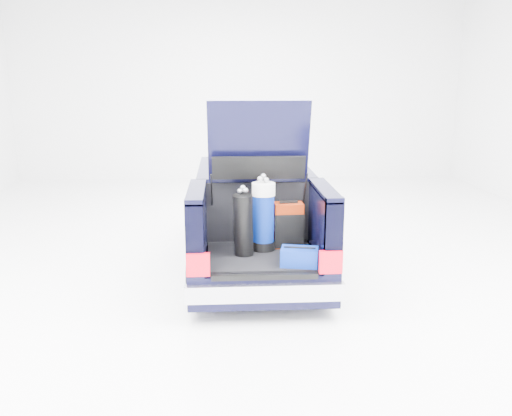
{
  "coord_description": "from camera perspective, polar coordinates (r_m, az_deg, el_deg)",
  "views": [
    {
      "loc": [
        -0.44,
        -7.84,
        2.73
      ],
      "look_at": [
        0.0,
        -0.5,
        0.95
      ],
      "focal_mm": 38.0,
      "sensor_mm": 36.0,
      "label": 1
    }
  ],
  "objects": [
    {
      "name": "ground",
      "position": [
        8.31,
        -0.21,
        -5.59
      ],
      "size": [
        14.0,
        14.0,
        0.0
      ],
      "primitive_type": "plane",
      "color": "white",
      "rests_on": "ground"
    },
    {
      "name": "car",
      "position": [
        8.22,
        -0.25,
        -0.91
      ],
      "size": [
        1.87,
        4.65,
        2.47
      ],
      "color": "black",
      "rests_on": "ground"
    },
    {
      "name": "red_suitcase",
      "position": [
        6.96,
        3.43,
        -1.81
      ],
      "size": [
        0.38,
        0.25,
        0.61
      ],
      "rotation": [
        0.0,
        0.0,
        0.04
      ],
      "color": "maroon",
      "rests_on": "car"
    },
    {
      "name": "black_golf_bag",
      "position": [
        6.58,
        -1.35,
        -1.77
      ],
      "size": [
        0.31,
        0.35,
        0.86
      ],
      "rotation": [
        0.0,
        0.0,
        -0.26
      ],
      "color": "black",
      "rests_on": "car"
    },
    {
      "name": "blue_golf_bag",
      "position": [
        6.79,
        0.79,
        -0.83
      ],
      "size": [
        0.38,
        0.38,
        0.98
      ],
      "rotation": [
        0.0,
        0.0,
        -0.42
      ],
      "color": "black",
      "rests_on": "car"
    },
    {
      "name": "blue_duffel",
      "position": [
        6.34,
        4.59,
        -5.13
      ],
      "size": [
        0.47,
        0.36,
        0.22
      ],
      "rotation": [
        0.0,
        0.0,
        -0.2
      ],
      "color": "navy",
      "rests_on": "car"
    }
  ]
}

